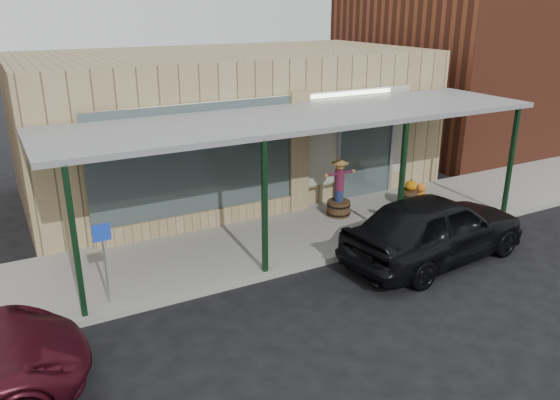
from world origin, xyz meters
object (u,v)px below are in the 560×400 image
barrel_scarecrow (339,196)px  barrel_pumpkin (410,196)px  parked_sedan (435,228)px  handicap_sign (104,253)px

barrel_scarecrow → barrel_pumpkin: bearing=-6.5°
barrel_pumpkin → parked_sedan: (-1.70, -2.73, 0.37)m
barrel_scarecrow → handicap_sign: size_ratio=0.99×
parked_sedan → barrel_pumpkin: bearing=-37.8°
parked_sedan → handicap_sign: bearing=73.4°
barrel_scarecrow → parked_sedan: (0.54, -3.02, 0.10)m
barrel_scarecrow → barrel_pumpkin: size_ratio=1.96×
handicap_sign → parked_sedan: (6.95, -1.31, -0.40)m
barrel_scarecrow → parked_sedan: 3.07m
barrel_pumpkin → parked_sedan: size_ratio=0.17×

